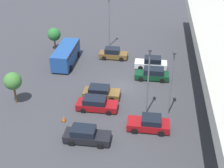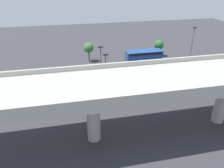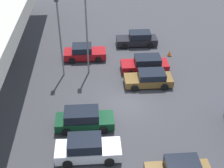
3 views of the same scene
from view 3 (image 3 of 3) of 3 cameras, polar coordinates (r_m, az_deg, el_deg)
ground_plane at (r=27.38m, az=2.63°, el=-3.76°), size 102.18×102.18×0.00m
parked_car_1 at (r=22.37m, az=-4.55°, el=-11.71°), size 2.08×4.62×1.72m
parked_car_2 at (r=24.75m, az=-5.20°, el=-6.41°), size 2.05×4.61×1.62m
parked_car_3 at (r=29.64m, az=6.82°, el=0.98°), size 2.15×4.51×1.45m
parked_car_4 at (r=31.85m, az=6.14°, el=3.65°), size 2.13×4.78×1.55m
parked_car_5 at (r=33.90m, az=-5.09°, el=5.73°), size 2.18×4.48×1.59m
parked_car_6 at (r=36.77m, az=4.69°, el=8.19°), size 2.05×4.70×1.63m
lamp_post_mid_lot at (r=29.53m, az=-9.54°, el=9.26°), size 0.70×0.35×7.82m
lamp_post_by_overpass at (r=29.54m, az=-4.65°, el=9.91°), size 0.70×0.35×8.06m
traffic_cone at (r=35.06m, az=10.47°, el=5.54°), size 0.44×0.44×0.70m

